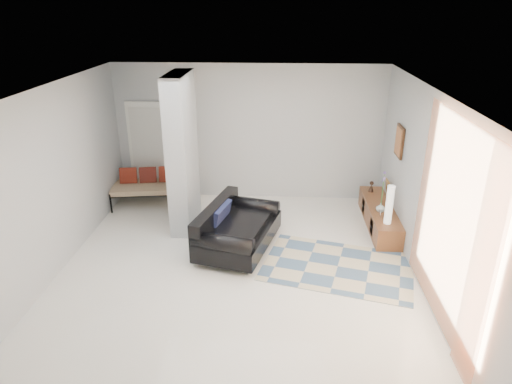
{
  "coord_description": "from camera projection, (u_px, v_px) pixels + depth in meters",
  "views": [
    {
      "loc": [
        0.65,
        -6.09,
        3.89
      ],
      "look_at": [
        0.28,
        0.6,
        1.09
      ],
      "focal_mm": 32.0,
      "sensor_mm": 36.0,
      "label": 1
    }
  ],
  "objects": [
    {
      "name": "floor",
      "position": [
        236.0,
        271.0,
        7.14
      ],
      "size": [
        6.0,
        6.0,
        0.0
      ],
      "primitive_type": "plane",
      "color": "white",
      "rests_on": "ground"
    },
    {
      "name": "ceiling",
      "position": [
        233.0,
        91.0,
        6.07
      ],
      "size": [
        6.0,
        6.0,
        0.0
      ],
      "primitive_type": "plane",
      "rotation": [
        3.14,
        0.0,
        0.0
      ],
      "color": "white",
      "rests_on": "wall_back"
    },
    {
      "name": "wall_back",
      "position": [
        249.0,
        133.0,
        9.37
      ],
      "size": [
        6.0,
        0.0,
        6.0
      ],
      "primitive_type": "plane",
      "rotation": [
        1.57,
        0.0,
        0.0
      ],
      "color": "#BABDBF",
      "rests_on": "ground"
    },
    {
      "name": "wall_front",
      "position": [
        200.0,
        322.0,
        3.84
      ],
      "size": [
        6.0,
        0.0,
        6.0
      ],
      "primitive_type": "plane",
      "rotation": [
        -1.57,
        0.0,
        0.0
      ],
      "color": "#BABDBF",
      "rests_on": "ground"
    },
    {
      "name": "wall_left",
      "position": [
        50.0,
        184.0,
        6.75
      ],
      "size": [
        0.0,
        6.0,
        6.0
      ],
      "primitive_type": "plane",
      "rotation": [
        1.57,
        0.0,
        1.57
      ],
      "color": "#BABDBF",
      "rests_on": "ground"
    },
    {
      "name": "wall_right",
      "position": [
        428.0,
        192.0,
        6.46
      ],
      "size": [
        0.0,
        6.0,
        6.0
      ],
      "primitive_type": "plane",
      "rotation": [
        1.57,
        0.0,
        -1.57
      ],
      "color": "#BABDBF",
      "rests_on": "ground"
    },
    {
      "name": "partition_column",
      "position": [
        182.0,
        153.0,
        8.14
      ],
      "size": [
        0.35,
        1.2,
        2.8
      ],
      "primitive_type": "cube",
      "color": "#A8ACB0",
      "rests_on": "floor"
    },
    {
      "name": "hallway_door",
      "position": [
        150.0,
        150.0,
        9.59
      ],
      "size": [
        0.85,
        0.06,
        2.04
      ],
      "primitive_type": "cube",
      "color": "white",
      "rests_on": "floor"
    },
    {
      "name": "curtain",
      "position": [
        450.0,
        225.0,
        5.39
      ],
      "size": [
        0.0,
        2.55,
        2.55
      ],
      "primitive_type": "plane",
      "rotation": [
        1.57,
        0.0,
        1.57
      ],
      "color": "#FF7D43",
      "rests_on": "wall_right"
    },
    {
      "name": "wall_art",
      "position": [
        400.0,
        141.0,
        7.94
      ],
      "size": [
        0.04,
        0.45,
        0.55
      ],
      "primitive_type": "cube",
      "color": "#39200F",
      "rests_on": "wall_right"
    },
    {
      "name": "media_console",
      "position": [
        379.0,
        216.0,
        8.5
      ],
      "size": [
        0.45,
        2.0,
        0.8
      ],
      "color": "brown",
      "rests_on": "floor"
    },
    {
      "name": "loveseat",
      "position": [
        235.0,
        229.0,
        7.69
      ],
      "size": [
        1.42,
        1.94,
        0.76
      ],
      "rotation": [
        0.0,
        0.0,
        -0.25
      ],
      "color": "silver",
      "rests_on": "floor"
    },
    {
      "name": "daybed",
      "position": [
        154.0,
        185.0,
        9.36
      ],
      "size": [
        1.81,
        0.97,
        0.77
      ],
      "rotation": [
        0.0,
        0.0,
        0.15
      ],
      "color": "black",
      "rests_on": "floor"
    },
    {
      "name": "area_rug",
      "position": [
        338.0,
        267.0,
        7.24
      ],
      "size": [
        2.61,
        2.06,
        0.01
      ],
      "primitive_type": "cube",
      "rotation": [
        0.0,
        0.0,
        -0.25
      ],
      "color": "beige",
      "rests_on": "floor"
    },
    {
      "name": "cylinder_lamp",
      "position": [
        389.0,
        205.0,
        7.66
      ],
      "size": [
        0.13,
        0.13,
        0.68
      ],
      "primitive_type": "cylinder",
      "color": "silver",
      "rests_on": "media_console"
    },
    {
      "name": "bronze_figurine",
      "position": [
        371.0,
        186.0,
        9.05
      ],
      "size": [
        0.12,
        0.12,
        0.22
      ],
      "primitive_type": null,
      "rotation": [
        0.0,
        0.0,
        -0.11
      ],
      "color": "black",
      "rests_on": "media_console"
    },
    {
      "name": "vase",
      "position": [
        381.0,
        207.0,
        8.18
      ],
      "size": [
        0.17,
        0.17,
        0.17
      ],
      "primitive_type": "imported",
      "rotation": [
        0.0,
        0.0,
        0.02
      ],
      "color": "silver",
      "rests_on": "media_console"
    }
  ]
}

